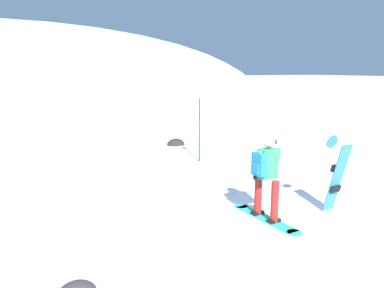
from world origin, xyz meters
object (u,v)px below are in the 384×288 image
object	(u,v)px
snowboarder_main	(266,175)
rock_mid	(176,145)
piste_marker_near	(199,125)
spare_snowboard	(336,175)

from	to	relation	value
snowboarder_main	rock_mid	world-z (taller)	snowboarder_main
snowboarder_main	piste_marker_near	size ratio (longest dim) A/B	0.88
spare_snowboard	rock_mid	distance (m)	8.03
spare_snowboard	piste_marker_near	bearing A→B (deg)	93.74
snowboarder_main	rock_mid	xyz separation A→B (m)	(1.62, 7.62, -0.92)
spare_snowboard	piste_marker_near	world-z (taller)	piste_marker_near
spare_snowboard	piste_marker_near	xyz separation A→B (m)	(-0.34, 5.20, 0.37)
snowboarder_main	spare_snowboard	distance (m)	1.55
snowboarder_main	piste_marker_near	xyz separation A→B (m)	(1.16, 4.84, 0.26)
spare_snowboard	snowboarder_main	bearing A→B (deg)	166.17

